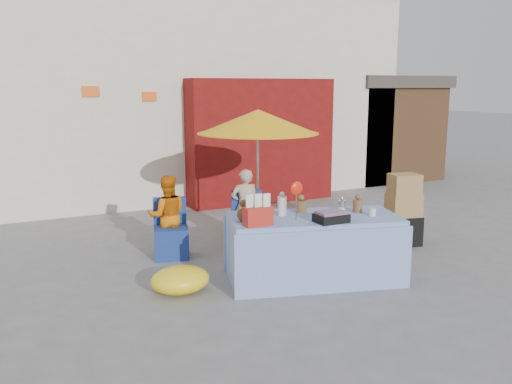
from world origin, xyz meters
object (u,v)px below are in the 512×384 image
market_table (313,247)px  umbrella (258,122)px  chair_left (171,240)px  vendor_orange (167,215)px  vendor_beige (245,207)px  chair_right (249,230)px  box_stack (403,212)px

market_table → umbrella: bearing=99.9°
chair_left → vendor_orange: vendor_orange is taller
market_table → vendor_beige: size_ratio=1.98×
chair_right → box_stack: bearing=-9.2°
market_table → umbrella: umbrella is taller
chair_right → chair_left: bearing=-165.2°
market_table → umbrella: (0.21, 1.99, 1.46)m
vendor_orange → vendor_beige: bearing=-165.2°
market_table → chair_right: size_ratio=2.79×
vendor_beige → umbrella: bearing=-138.6°
market_table → box_stack: market_table is taller
vendor_orange → vendor_beige: (1.25, 0.00, 0.01)m
chair_right → umbrella: umbrella is taller
vendor_orange → box_stack: 3.62m
vendor_orange → market_table: bearing=140.9°
chair_left → vendor_beige: vendor_beige is taller
chair_right → umbrella: size_ratio=0.41×
market_table → box_stack: size_ratio=2.12×
chair_left → umbrella: (1.55, 0.28, 1.64)m
market_table → vendor_orange: market_table is taller
vendor_orange → vendor_beige: 1.25m
chair_right → vendor_orange: 1.31m
market_table → umbrella: 2.48m
chair_right → box_stack: 2.42m
chair_left → vendor_beige: 1.30m
box_stack → chair_right: bearing=156.0°
box_stack → market_table: bearing=-160.9°
vendor_beige → umbrella: 1.34m
market_table → chair_right: 1.72m
market_table → umbrella: size_ratio=1.14×
market_table → vendor_beige: market_table is taller
chair_left → umbrella: bearing=25.2°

